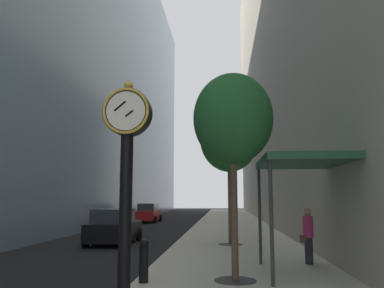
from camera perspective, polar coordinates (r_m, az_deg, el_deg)
The scene contains 12 objects.
ground_plane at distance 28.56m, azimuth -0.05°, elevation -12.49°, with size 110.00×110.00×0.00m, color black.
sidewalk_right at distance 31.45m, azimuth 5.86°, elevation -11.90°, with size 5.86×80.00×0.14m, color beige.
building_block_left at distance 36.95m, azimuth -18.21°, elevation 14.46°, with size 9.00×80.00×32.19m.
building_block_right at distance 36.35m, azimuth 17.94°, elevation 19.59°, with size 9.00×80.00×37.67m.
street_clock at distance 6.76m, azimuth -9.73°, elevation -6.48°, with size 0.84×0.55×4.21m.
bollard_third at distance 10.41m, azimuth -7.12°, elevation -16.55°, with size 0.25×0.25×1.09m.
street_tree_near at distance 10.70m, azimuth 6.06°, elevation 3.58°, with size 2.19×2.19×5.56m.
street_tree_mid_near at distance 18.53m, azimuth 5.50°, elevation 0.77°, with size 2.79×2.79×6.55m.
pedestrian_walking at distance 13.57m, azimuth 16.75°, elevation -12.59°, with size 0.52×0.46×1.80m.
storefront_awning at distance 11.78m, azimuth 15.72°, elevation -2.76°, with size 2.40×3.60×3.30m.
car_red_near at distance 36.79m, azimuth -6.45°, elevation -10.11°, with size 2.03×4.07×1.73m.
car_black_mid at distance 20.05m, azimuth -11.42°, elevation -11.90°, with size 2.12×4.07×1.73m.
Camera 1 is at (2.37, -1.37, 2.29)m, focal length 36.15 mm.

